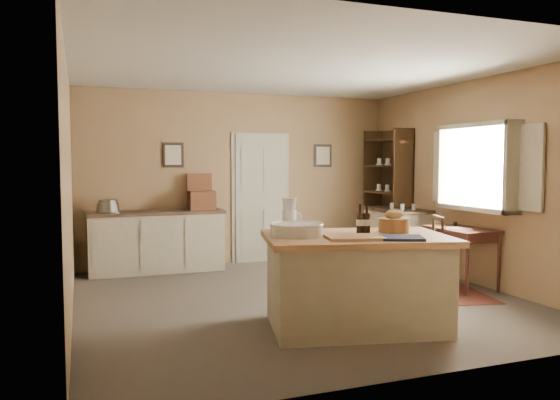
# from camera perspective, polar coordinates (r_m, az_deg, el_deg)

# --- Properties ---
(ground) EXTENTS (5.00, 5.00, 0.00)m
(ground) POSITION_cam_1_polar(r_m,az_deg,el_deg) (6.55, 1.92, -10.27)
(ground) COLOR brown
(ground) RESTS_ON ground
(wall_back) EXTENTS (5.00, 0.10, 2.70)m
(wall_back) POSITION_cam_1_polar(r_m,az_deg,el_deg) (8.72, -4.27, 2.25)
(wall_back) COLOR #96744E
(wall_back) RESTS_ON ground
(wall_front) EXTENTS (5.00, 0.10, 2.70)m
(wall_front) POSITION_cam_1_polar(r_m,az_deg,el_deg) (4.15, 15.08, 0.20)
(wall_front) COLOR #96744E
(wall_front) RESTS_ON ground
(wall_left) EXTENTS (0.10, 5.00, 2.70)m
(wall_left) POSITION_cam_1_polar(r_m,az_deg,el_deg) (5.89, -21.21, 1.15)
(wall_left) COLOR #96744E
(wall_left) RESTS_ON ground
(wall_right) EXTENTS (0.10, 5.00, 2.70)m
(wall_right) POSITION_cam_1_polar(r_m,az_deg,el_deg) (7.66, 19.55, 1.78)
(wall_right) COLOR #96744E
(wall_right) RESTS_ON ground
(ceiling) EXTENTS (5.00, 5.00, 0.00)m
(ceiling) POSITION_cam_1_polar(r_m,az_deg,el_deg) (6.44, 1.98, 13.69)
(ceiling) COLOR silver
(ceiling) RESTS_ON wall_back
(door) EXTENTS (0.97, 0.06, 2.11)m
(door) POSITION_cam_1_polar(r_m,az_deg,el_deg) (8.81, -2.02, 0.35)
(door) COLOR #B7B59E
(door) RESTS_ON ground
(framed_prints) EXTENTS (2.82, 0.02, 0.38)m
(framed_prints) POSITION_cam_1_polar(r_m,az_deg,el_deg) (8.75, -2.98, 4.68)
(framed_prints) COLOR black
(framed_prints) RESTS_ON ground
(window) EXTENTS (0.25, 1.99, 1.12)m
(window) POSITION_cam_1_polar(r_m,az_deg,el_deg) (7.45, 20.12, 3.25)
(window) COLOR beige
(window) RESTS_ON ground
(work_island) EXTENTS (1.95, 1.49, 1.20)m
(work_island) POSITION_cam_1_polar(r_m,az_deg,el_deg) (5.40, 7.83, -8.15)
(work_island) COLOR beige
(work_island) RESTS_ON ground
(sideboard) EXTENTS (1.96, 0.56, 1.18)m
(sideboard) POSITION_cam_1_polar(r_m,az_deg,el_deg) (8.23, -12.69, -4.02)
(sideboard) COLOR beige
(sideboard) RESTS_ON ground
(rug) EXTENTS (1.42, 1.80, 0.01)m
(rug) POSITION_cam_1_polar(r_m,az_deg,el_deg) (7.25, 15.49, -8.99)
(rug) COLOR #4A1F16
(rug) RESTS_ON ground
(writing_desk) EXTENTS (0.56, 0.91, 0.82)m
(writing_desk) POSITION_cam_1_polar(r_m,az_deg,el_deg) (7.40, 18.42, -3.55)
(writing_desk) COLOR #341610
(writing_desk) RESTS_ON ground
(desk_chair) EXTENTS (0.56, 0.56, 0.94)m
(desk_chair) POSITION_cam_1_polar(r_m,az_deg,el_deg) (6.97, 14.55, -5.61)
(desk_chair) COLOR black
(desk_chair) RESTS_ON ground
(right_cabinet) EXTENTS (0.62, 1.11, 0.99)m
(right_cabinet) POSITION_cam_1_polar(r_m,az_deg,el_deg) (8.64, 12.16, -3.79)
(right_cabinet) COLOR beige
(right_cabinet) RESTS_ON ground
(shelving_unit) EXTENTS (0.36, 0.96, 2.14)m
(shelving_unit) POSITION_cam_1_polar(r_m,az_deg,el_deg) (9.08, 11.39, 0.45)
(shelving_unit) COLOR black
(shelving_unit) RESTS_ON ground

